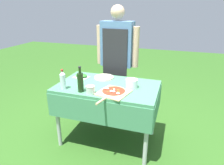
{
  "coord_description": "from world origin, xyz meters",
  "views": [
    {
      "loc": [
        0.74,
        -2.06,
        1.66
      ],
      "look_at": [
        0.06,
        0.0,
        0.81
      ],
      "focal_mm": 32.0,
      "sensor_mm": 36.0,
      "label": 1
    }
  ],
  "objects_px": {
    "mixing_tub": "(132,83)",
    "sauce_jar": "(90,90)",
    "pizza_on_peel": "(113,92)",
    "person_cook": "(117,55)",
    "oil_bottle": "(80,82)",
    "herb_container": "(81,76)",
    "water_bottle": "(63,80)",
    "plate_stack": "(104,77)",
    "prep_table": "(108,93)"
  },
  "relations": [
    {
      "from": "water_bottle",
      "to": "pizza_on_peel",
      "type": "bearing_deg",
      "value": 6.08
    },
    {
      "from": "water_bottle",
      "to": "mixing_tub",
      "type": "xyz_separation_m",
      "value": [
        0.72,
        0.29,
        -0.06
      ]
    },
    {
      "from": "prep_table",
      "to": "pizza_on_peel",
      "type": "bearing_deg",
      "value": -56.12
    },
    {
      "from": "person_cook",
      "to": "oil_bottle",
      "type": "relative_size",
      "value": 5.8
    },
    {
      "from": "pizza_on_peel",
      "to": "water_bottle",
      "type": "relative_size",
      "value": 2.17
    },
    {
      "from": "herb_container",
      "to": "plate_stack",
      "type": "bearing_deg",
      "value": 11.95
    },
    {
      "from": "prep_table",
      "to": "herb_container",
      "type": "bearing_deg",
      "value": 160.08
    },
    {
      "from": "oil_bottle",
      "to": "mixing_tub",
      "type": "xyz_separation_m",
      "value": [
        0.5,
        0.29,
        -0.06
      ]
    },
    {
      "from": "pizza_on_peel",
      "to": "water_bottle",
      "type": "xyz_separation_m",
      "value": [
        -0.57,
        -0.06,
        0.09
      ]
    },
    {
      "from": "oil_bottle",
      "to": "herb_container",
      "type": "xyz_separation_m",
      "value": [
        -0.21,
        0.42,
        -0.09
      ]
    },
    {
      "from": "mixing_tub",
      "to": "sauce_jar",
      "type": "distance_m",
      "value": 0.49
    },
    {
      "from": "water_bottle",
      "to": "plate_stack",
      "type": "relative_size",
      "value": 0.92
    },
    {
      "from": "water_bottle",
      "to": "herb_container",
      "type": "xyz_separation_m",
      "value": [
        0.01,
        0.42,
        -0.09
      ]
    },
    {
      "from": "sauce_jar",
      "to": "water_bottle",
      "type": "bearing_deg",
      "value": 176.1
    },
    {
      "from": "prep_table",
      "to": "herb_container",
      "type": "distance_m",
      "value": 0.46
    },
    {
      "from": "sauce_jar",
      "to": "oil_bottle",
      "type": "bearing_deg",
      "value": 171.29
    },
    {
      "from": "prep_table",
      "to": "oil_bottle",
      "type": "xyz_separation_m",
      "value": [
        -0.21,
        -0.27,
        0.22
      ]
    },
    {
      "from": "oil_bottle",
      "to": "mixing_tub",
      "type": "height_order",
      "value": "oil_bottle"
    },
    {
      "from": "pizza_on_peel",
      "to": "oil_bottle",
      "type": "bearing_deg",
      "value": -156.2
    },
    {
      "from": "person_cook",
      "to": "sauce_jar",
      "type": "distance_m",
      "value": 0.93
    },
    {
      "from": "pizza_on_peel",
      "to": "herb_container",
      "type": "distance_m",
      "value": 0.66
    },
    {
      "from": "plate_stack",
      "to": "water_bottle",
      "type": "bearing_deg",
      "value": -122.78
    },
    {
      "from": "oil_bottle",
      "to": "water_bottle",
      "type": "height_order",
      "value": "oil_bottle"
    },
    {
      "from": "prep_table",
      "to": "plate_stack",
      "type": "bearing_deg",
      "value": 120.39
    },
    {
      "from": "mixing_tub",
      "to": "plate_stack",
      "type": "bearing_deg",
      "value": 155.05
    },
    {
      "from": "herb_container",
      "to": "sauce_jar",
      "type": "distance_m",
      "value": 0.55
    },
    {
      "from": "water_bottle",
      "to": "oil_bottle",
      "type": "bearing_deg",
      "value": -1.22
    },
    {
      "from": "mixing_tub",
      "to": "sauce_jar",
      "type": "bearing_deg",
      "value": -140.65
    },
    {
      "from": "herb_container",
      "to": "mixing_tub",
      "type": "relative_size",
      "value": 1.5
    },
    {
      "from": "prep_table",
      "to": "plate_stack",
      "type": "distance_m",
      "value": 0.27
    },
    {
      "from": "person_cook",
      "to": "plate_stack",
      "type": "bearing_deg",
      "value": 85.89
    },
    {
      "from": "person_cook",
      "to": "pizza_on_peel",
      "type": "height_order",
      "value": "person_cook"
    },
    {
      "from": "prep_table",
      "to": "oil_bottle",
      "type": "bearing_deg",
      "value": -128.41
    },
    {
      "from": "person_cook",
      "to": "oil_bottle",
      "type": "distance_m",
      "value": 0.92
    },
    {
      "from": "prep_table",
      "to": "water_bottle",
      "type": "xyz_separation_m",
      "value": [
        -0.43,
        -0.26,
        0.21
      ]
    },
    {
      "from": "oil_bottle",
      "to": "pizza_on_peel",
      "type": "bearing_deg",
      "value": 10.59
    },
    {
      "from": "plate_stack",
      "to": "mixing_tub",
      "type": "bearing_deg",
      "value": -24.95
    },
    {
      "from": "sauce_jar",
      "to": "person_cook",
      "type": "bearing_deg",
      "value": 88.95
    },
    {
      "from": "mixing_tub",
      "to": "water_bottle",
      "type": "bearing_deg",
      "value": -158.26
    },
    {
      "from": "water_bottle",
      "to": "mixing_tub",
      "type": "distance_m",
      "value": 0.78
    },
    {
      "from": "oil_bottle",
      "to": "water_bottle",
      "type": "relative_size",
      "value": 1.24
    },
    {
      "from": "person_cook",
      "to": "water_bottle",
      "type": "bearing_deg",
      "value": 70.91
    },
    {
      "from": "pizza_on_peel",
      "to": "oil_bottle",
      "type": "relative_size",
      "value": 1.74
    },
    {
      "from": "herb_container",
      "to": "plate_stack",
      "type": "xyz_separation_m",
      "value": [
        0.29,
        0.06,
        -0.01
      ]
    },
    {
      "from": "herb_container",
      "to": "prep_table",
      "type": "bearing_deg",
      "value": -19.92
    },
    {
      "from": "prep_table",
      "to": "herb_container",
      "type": "height_order",
      "value": "herb_container"
    },
    {
      "from": "sauce_jar",
      "to": "plate_stack",
      "type": "bearing_deg",
      "value": 93.77
    },
    {
      "from": "prep_table",
      "to": "pizza_on_peel",
      "type": "distance_m",
      "value": 0.27
    },
    {
      "from": "pizza_on_peel",
      "to": "person_cook",
      "type": "bearing_deg",
      "value": 117.51
    },
    {
      "from": "sauce_jar",
      "to": "herb_container",
      "type": "bearing_deg",
      "value": 126.6
    }
  ]
}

